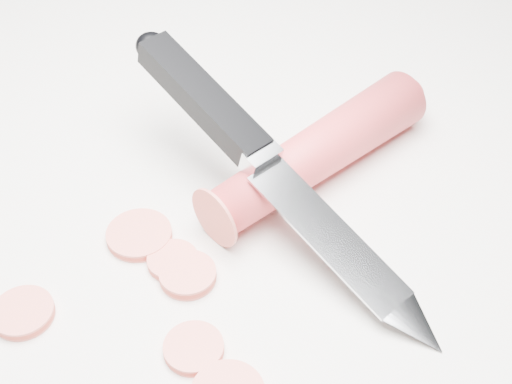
% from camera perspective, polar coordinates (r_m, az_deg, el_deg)
% --- Properties ---
extents(ground, '(2.40, 2.40, 0.00)m').
position_cam_1_polar(ground, '(0.46, -7.04, -2.43)').
color(ground, silver).
rests_on(ground, ground).
extents(carrot, '(0.10, 0.18, 0.04)m').
position_cam_1_polar(carrot, '(0.47, 4.94, 3.19)').
color(carrot, red).
rests_on(carrot, ground).
extents(carrot_slice_0, '(0.03, 0.03, 0.01)m').
position_cam_1_polar(carrot_slice_0, '(0.39, -5.01, -12.35)').
color(carrot_slice_0, '#E66354').
rests_on(carrot_slice_0, ground).
extents(carrot_slice_1, '(0.04, 0.04, 0.01)m').
position_cam_1_polar(carrot_slice_1, '(0.45, -9.33, -3.41)').
color(carrot_slice_1, '#E66354').
rests_on(carrot_slice_1, ground).
extents(carrot_slice_2, '(0.03, 0.03, 0.01)m').
position_cam_1_polar(carrot_slice_2, '(0.42, -18.13, -9.16)').
color(carrot_slice_2, '#E66354').
rests_on(carrot_slice_2, ground).
extents(carrot_slice_3, '(0.03, 0.03, 0.01)m').
position_cam_1_polar(carrot_slice_3, '(0.43, -6.67, -5.48)').
color(carrot_slice_3, '#E66354').
rests_on(carrot_slice_3, ground).
extents(carrot_slice_5, '(0.03, 0.03, 0.01)m').
position_cam_1_polar(carrot_slice_5, '(0.42, -5.48, -6.62)').
color(carrot_slice_5, '#E66354').
rests_on(carrot_slice_5, ground).
extents(kitchen_knife, '(0.26, 0.12, 0.08)m').
position_cam_1_polar(kitchen_knife, '(0.43, 1.79, 1.62)').
color(kitchen_knife, '#B8BABF').
rests_on(kitchen_knife, ground).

